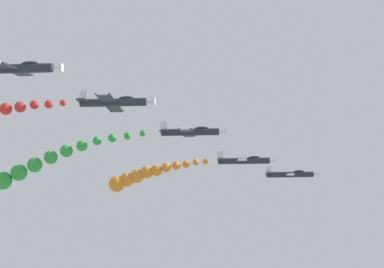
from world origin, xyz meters
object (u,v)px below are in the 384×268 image
Objects in this scene: airplane_right_inner at (191,132)px; airplane_left_outer at (115,102)px; airplane_lead at (291,174)px; airplane_right_outer at (16,68)px; airplane_left_inner at (245,161)px.

airplane_right_inner is 15.52m from airplane_left_outer.
airplane_lead is 59.05m from airplane_right_outer.
airplane_lead is at bearing 140.72° from airplane_left_inner.
airplane_lead is 1.00× the size of airplane_right_outer.
airplane_right_inner is (12.18, -8.55, 2.52)m from airplane_left_inner.
airplane_left_outer reaches higher than airplane_right_inner.
airplane_left_inner is 1.00× the size of airplane_right_outer.
airplane_left_inner is at bearing -39.28° from airplane_lead.
airplane_lead is 1.00× the size of airplane_left_inner.
airplane_right_outer is at bearing -38.47° from airplane_left_inner.
airplane_lead is 1.00× the size of airplane_right_inner.
airplane_right_outer reaches higher than airplane_left_inner.
airplane_left_inner is 15.10m from airplane_right_inner.
airplane_left_outer is at bearing 137.39° from airplane_right_outer.
airplane_left_inner is at bearing 141.53° from airplane_right_outer.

